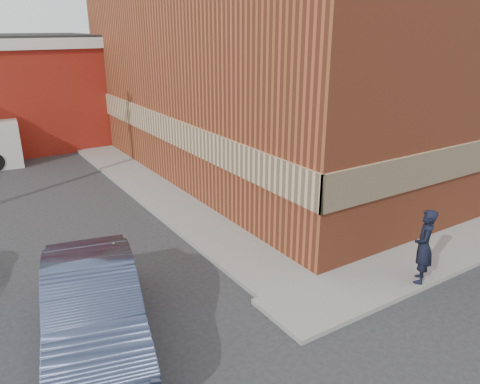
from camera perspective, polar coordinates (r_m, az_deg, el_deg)
ground at (r=11.35m, az=3.53°, el=-12.68°), size 90.00×90.00×0.00m
brick_building at (r=21.97m, az=8.08°, el=15.92°), size 14.25×18.25×9.36m
sidewalk_west at (r=18.83m, az=-11.26°, el=0.71°), size 1.80×18.00×0.12m
man at (r=12.13m, az=21.51°, el=-6.18°), size 0.82×0.77×1.88m
sedan at (r=9.88m, az=-17.47°, el=-13.30°), size 2.84×5.37×1.68m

